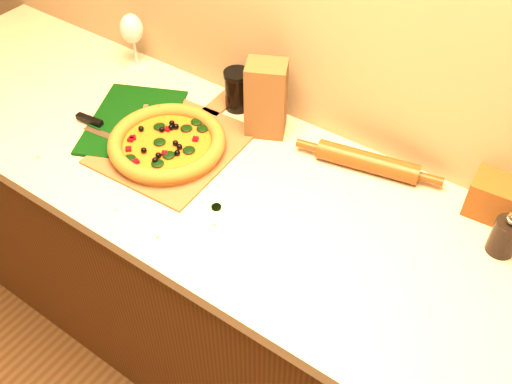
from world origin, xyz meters
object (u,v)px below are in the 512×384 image
at_px(cutting_board, 132,121).
at_px(wine_glass, 132,30).
at_px(pizza_peel, 176,143).
at_px(pepper_grinder, 505,236).
at_px(pizza, 167,143).
at_px(dark_jar, 237,90).
at_px(rolling_pin, 368,162).

xyz_separation_m(cutting_board, wine_glass, (-0.20, 0.24, 0.13)).
height_order(pizza_peel, pepper_grinder, pepper_grinder).
distance_m(pepper_grinder, wine_glass, 1.26).
bearing_deg(pizza, dark_jar, 81.77).
bearing_deg(dark_jar, wine_glass, -179.21).
xyz_separation_m(rolling_pin, wine_glass, (-0.87, 0.02, 0.10)).
bearing_deg(pizza, wine_glass, 144.04).
bearing_deg(dark_jar, pizza_peel, -99.62).
bearing_deg(rolling_pin, pizza, -152.96).
distance_m(cutting_board, pepper_grinder, 1.06).
height_order(pepper_grinder, wine_glass, wine_glass).
distance_m(cutting_board, dark_jar, 0.33).
height_order(pizza_peel, rolling_pin, rolling_pin).
relative_size(pizza, cutting_board, 0.79).
bearing_deg(wine_glass, pizza, -35.96).
distance_m(pizza_peel, pepper_grinder, 0.89).
relative_size(pepper_grinder, rolling_pin, 0.31).
xyz_separation_m(pizza_peel, wine_glass, (-0.37, 0.23, 0.13)).
distance_m(pizza, wine_glass, 0.47).
xyz_separation_m(cutting_board, rolling_pin, (0.66, 0.22, 0.02)).
distance_m(wine_glass, dark_jar, 0.42).
relative_size(pizza_peel, pepper_grinder, 4.25).
xyz_separation_m(pizza, pepper_grinder, (0.88, 0.18, 0.02)).
bearing_deg(pepper_grinder, cutting_board, -172.02).
distance_m(pizza_peel, wine_glass, 0.46).
bearing_deg(pepper_grinder, wine_glass, 175.89).
height_order(cutting_board, wine_glass, wine_glass).
bearing_deg(cutting_board, pepper_grinder, -16.91).
xyz_separation_m(pepper_grinder, dark_jar, (-0.84, 0.10, 0.01)).
xyz_separation_m(pizza, rolling_pin, (0.49, 0.25, -0.00)).
bearing_deg(rolling_pin, cutting_board, -161.78).
bearing_deg(wine_glass, dark_jar, 0.79).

